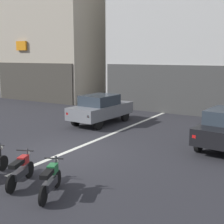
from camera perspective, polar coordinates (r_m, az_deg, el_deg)
ground_plane at (r=12.63m, az=-8.28°, el=-7.27°), size 120.00×120.00×0.00m
lane_centre_line at (r=17.50m, az=4.33°, el=-2.24°), size 0.20×18.00×0.01m
building_corner_left at (r=30.31m, az=-8.24°, el=14.79°), size 8.61×9.21×12.50m
car_grey_crossing_near at (r=17.48m, az=-2.07°, el=0.71°), size 1.98×4.19×1.64m
motorcycle_red_row_left_mid at (r=9.73m, az=-16.39°, el=-10.14°), size 0.71×1.59×0.98m
motorcycle_green_row_centre at (r=8.82m, az=-11.18°, el=-12.07°), size 0.76×1.56×0.98m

